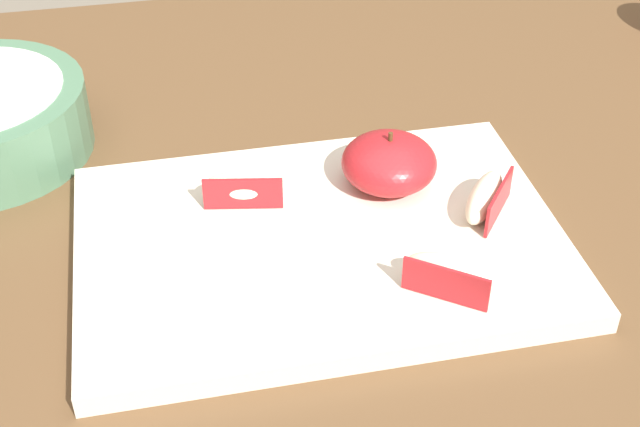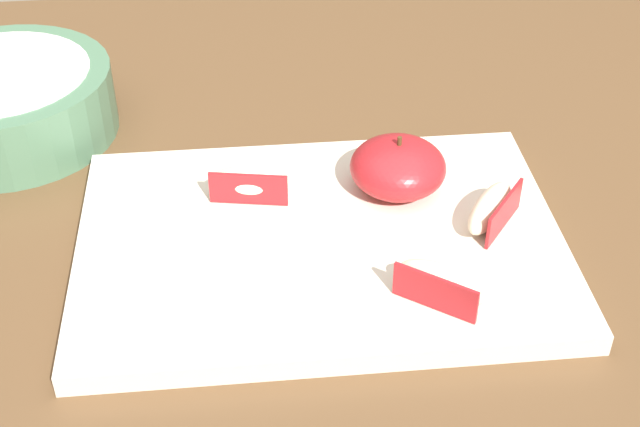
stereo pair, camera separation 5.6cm
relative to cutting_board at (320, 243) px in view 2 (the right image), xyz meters
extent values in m
cube|color=brown|center=(0.01, 0.05, -0.02)|extent=(1.33, 0.88, 0.03)
cube|color=beige|center=(0.00, 0.00, 0.00)|extent=(0.36, 0.25, 0.02)
ellipsoid|color=#B21E23|center=(0.07, 0.05, 0.03)|extent=(0.08, 0.08, 0.04)
cylinder|color=#4C3319|center=(0.07, 0.05, 0.05)|extent=(0.00, 0.00, 0.01)
ellipsoid|color=beige|center=(-0.05, 0.06, 0.02)|extent=(0.07, 0.03, 0.03)
cube|color=#B21E23|center=(-0.05, 0.04, 0.02)|extent=(0.06, 0.01, 0.03)
ellipsoid|color=beige|center=(0.08, -0.08, 0.02)|extent=(0.07, 0.06, 0.03)
cube|color=#B21E23|center=(0.07, -0.09, 0.02)|extent=(0.05, 0.04, 0.03)
ellipsoid|color=beige|center=(0.13, 0.00, 0.02)|extent=(0.06, 0.06, 0.03)
cube|color=#B21E23|center=(0.14, -0.01, 0.02)|extent=(0.04, 0.05, 0.03)
cylinder|color=#4C7556|center=(-0.27, 0.20, 0.02)|extent=(0.20, 0.20, 0.06)
cylinder|color=white|center=(-0.27, 0.20, 0.03)|extent=(0.16, 0.16, 0.05)
camera|label=1|loc=(-0.11, -0.52, 0.43)|focal=50.19mm
camera|label=2|loc=(-0.05, -0.52, 0.43)|focal=50.19mm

